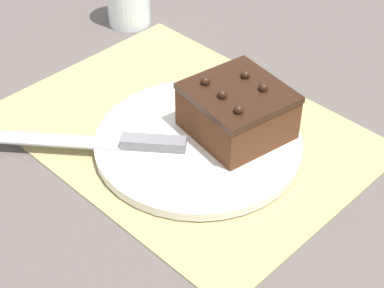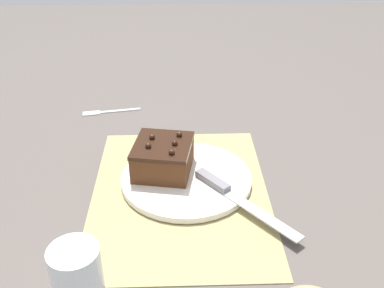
{
  "view_description": "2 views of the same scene",
  "coord_description": "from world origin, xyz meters",
  "px_view_note": "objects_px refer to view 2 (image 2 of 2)",
  "views": [
    {
      "loc": [
        -0.47,
        0.46,
        0.53
      ],
      "look_at": [
        -0.05,
        0.04,
        0.03
      ],
      "focal_mm": 60.0,
      "sensor_mm": 36.0,
      "label": 1
    },
    {
      "loc": [
        0.7,
        -0.0,
        0.53
      ],
      "look_at": [
        -0.07,
        0.02,
        0.07
      ],
      "focal_mm": 42.0,
      "sensor_mm": 36.0,
      "label": 2
    }
  ],
  "objects_px": {
    "cake_plate": "(187,178)",
    "dessert_fork": "(107,111)",
    "serving_knife": "(229,192)",
    "chocolate_cake": "(164,157)",
    "drinking_glass": "(79,283)"
  },
  "relations": [
    {
      "from": "chocolate_cake",
      "to": "serving_knife",
      "type": "height_order",
      "value": "chocolate_cake"
    },
    {
      "from": "cake_plate",
      "to": "dessert_fork",
      "type": "xyz_separation_m",
      "value": [
        -0.32,
        -0.2,
        -0.01
      ]
    },
    {
      "from": "cake_plate",
      "to": "serving_knife",
      "type": "height_order",
      "value": "serving_knife"
    },
    {
      "from": "serving_knife",
      "to": "drinking_glass",
      "type": "height_order",
      "value": "drinking_glass"
    },
    {
      "from": "chocolate_cake",
      "to": "drinking_glass",
      "type": "bearing_deg",
      "value": -17.94
    },
    {
      "from": "chocolate_cake",
      "to": "serving_knife",
      "type": "distance_m",
      "value": 0.15
    },
    {
      "from": "drinking_glass",
      "to": "dessert_fork",
      "type": "relative_size",
      "value": 0.78
    },
    {
      "from": "dessert_fork",
      "to": "drinking_glass",
      "type": "bearing_deg",
      "value": 174.53
    },
    {
      "from": "serving_knife",
      "to": "dessert_fork",
      "type": "distance_m",
      "value": 0.47
    },
    {
      "from": "serving_knife",
      "to": "drinking_glass",
      "type": "relative_size",
      "value": 1.77
    },
    {
      "from": "cake_plate",
      "to": "drinking_glass",
      "type": "height_order",
      "value": "drinking_glass"
    },
    {
      "from": "serving_knife",
      "to": "dessert_fork",
      "type": "bearing_deg",
      "value": -92.86
    },
    {
      "from": "drinking_glass",
      "to": "cake_plate",
      "type": "bearing_deg",
      "value": 153.54
    },
    {
      "from": "dessert_fork",
      "to": "serving_knife",
      "type": "bearing_deg",
      "value": -153.62
    },
    {
      "from": "drinking_glass",
      "to": "chocolate_cake",
      "type": "bearing_deg",
      "value": 162.06
    }
  ]
}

